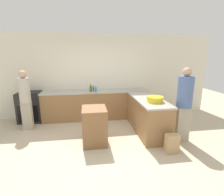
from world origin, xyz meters
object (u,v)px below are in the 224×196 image
Objects in this scene: mixing_bowl at (155,99)px; paper_bag at (172,144)px; range_oven at (30,107)px; person_at_peninsula at (184,102)px; olive_oil_bottle at (91,89)px; person_by_range at (25,98)px; water_bottle_blue at (93,89)px; dish_soap_bottle at (96,89)px; island_table at (94,126)px.

paper_bag is at bearing -82.22° from mixing_bowl.
person_at_peninsula is (3.98, -1.89, 0.50)m from range_oven.
person_by_range is at bearing -163.60° from olive_oil_bottle.
paper_bag is at bearing -56.55° from water_bottle_blue.
olive_oil_bottle is at bearing 135.93° from mixing_bowl.
dish_soap_bottle is (2.03, -0.19, 0.53)m from range_oven.
paper_bag is (-0.49, -0.50, -0.75)m from person_at_peninsula.
water_bottle_blue is (0.06, 1.63, 0.56)m from island_table.
person_at_peninsula is 1.03m from paper_bag.
mixing_bowl is 0.24× the size of person_by_range.
person_at_peninsula is (3.88, -1.22, 0.05)m from person_by_range.
paper_bag is at bearing -134.24° from person_at_peninsula.
olive_oil_bottle is at bearing 125.74° from paper_bag.
range_oven reaches higher than island_table.
olive_oil_bottle is 0.16m from dish_soap_bottle.
person_at_peninsula is at bearing 45.76° from paper_bag.
range_oven reaches higher than paper_bag.
water_bottle_blue is 2.72m from person_at_peninsula.
olive_oil_bottle is (-1.51, 1.46, 0.03)m from mixing_bowl.
water_bottle_blue reaches higher than island_table.
dish_soap_bottle reaches higher than range_oven.
dish_soap_bottle is at bearing 13.86° from person_by_range.
person_by_range is (-1.92, -0.47, -0.09)m from dish_soap_bottle.
person_by_range reaches higher than paper_bag.
mixing_bowl is 3.41m from person_by_range.
mixing_bowl is at bearing 154.61° from person_at_peninsula.
person_by_range is (-3.28, 0.94, -0.08)m from mixing_bowl.
olive_oil_bottle reaches higher than island_table.
person_by_range is at bearing -166.14° from dish_soap_bottle.
olive_oil_bottle reaches higher than mixing_bowl.
island_table is at bearing -41.80° from range_oven.
paper_bag is (3.39, -1.73, -0.70)m from person_by_range.
mixing_bowl is 0.66m from person_at_peninsula.
dish_soap_bottle is at bearing 85.00° from island_table.
person_at_peninsula is (2.08, -0.19, 0.53)m from island_table.
olive_oil_bottle is at bearing 90.84° from island_table.
person_at_peninsula is at bearing -25.39° from mixing_bowl.
person_by_range reaches higher than water_bottle_blue.
range_oven is 0.57× the size of person_by_range.
water_bottle_blue is (-1.43, 1.54, 0.01)m from mixing_bowl.
dish_soap_bottle is at bearing 123.60° from paper_bag.
person_at_peninsula is at bearing -41.96° from water_bottle_blue.
mixing_bowl is 2.10m from water_bottle_blue.
island_table is 4.64× the size of water_bottle_blue.
mixing_bowl is 2.17× the size of dish_soap_bottle.
person_at_peninsula reaches higher than person_by_range.
paper_bag is (1.62, -2.25, -0.80)m from olive_oil_bottle.
person_by_range reaches higher than range_oven.
island_table is 1.73m from water_bottle_blue.
dish_soap_bottle is at bearing -59.25° from water_bottle_blue.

